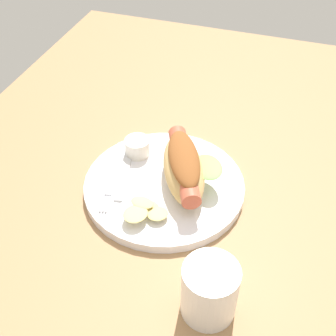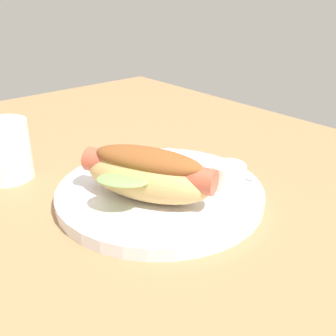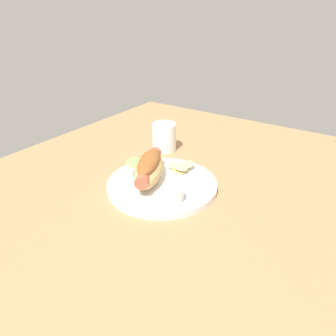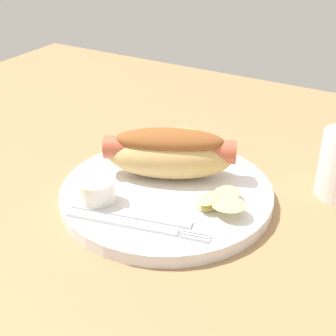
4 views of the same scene
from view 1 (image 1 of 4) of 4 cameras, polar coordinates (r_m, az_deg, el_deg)
name	(u,v)px [view 1 (image 1 of 4)]	position (r cm, az deg, el deg)	size (l,w,h in cm)	color
ground_plane	(182,195)	(74.87, 1.75, -3.41)	(120.00, 90.00, 1.80)	#9E754C
plate	(164,186)	(73.90, -0.49, -2.28)	(26.17, 26.17, 1.60)	white
hot_dog	(182,166)	(71.28, 1.85, 0.27)	(17.08, 13.78, 6.36)	tan
sauce_ramekin	(137,147)	(77.88, -3.91, 2.70)	(4.35, 4.35, 2.99)	white
fork	(113,174)	(74.99, -6.98, -0.79)	(15.97, 4.75, 0.40)	silver
knife	(125,170)	(75.58, -5.47, -0.24)	(14.23, 1.40, 0.36)	silver
chips_pile	(145,210)	(67.99, -2.98, -5.29)	(6.79, 7.13, 1.83)	#D7C777
drinking_cup	(210,291)	(57.92, 5.28, -15.22)	(7.11, 7.11, 8.23)	white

